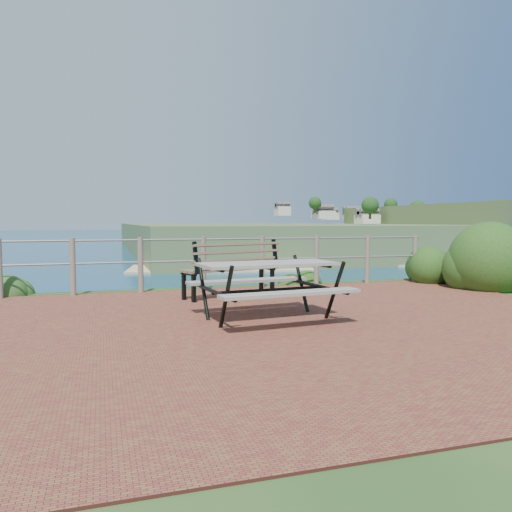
{
  "coord_description": "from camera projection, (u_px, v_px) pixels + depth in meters",
  "views": [
    {
      "loc": [
        -1.82,
        -5.8,
        1.31
      ],
      "look_at": [
        0.55,
        1.8,
        0.75
      ],
      "focal_mm": 35.0,
      "sensor_mm": 36.0,
      "label": 1
    }
  ],
  "objects": [
    {
      "name": "ocean",
      "position": [
        105.0,
        225.0,
        196.64
      ],
      "size": [
        1200.0,
        1200.0,
        0.0
      ],
      "primitive_type": "plane",
      "color": "#145A78",
      "rests_on": "ground"
    },
    {
      "name": "shrub_lip_east",
      "position": [
        297.0,
        283.0,
        10.63
      ],
      "size": [
        0.66,
        0.66,
        0.36
      ],
      "primitive_type": "ellipsoid",
      "color": "#123B12",
      "rests_on": "ground"
    },
    {
      "name": "shrub_right_edge",
      "position": [
        424.0,
        281.0,
        10.86
      ],
      "size": [
        1.0,
        1.0,
        1.43
      ],
      "primitive_type": "ellipsoid",
      "color": "#123B12",
      "rests_on": "ground"
    },
    {
      "name": "shrub_right_front",
      "position": [
        495.0,
        288.0,
        9.71
      ],
      "size": [
        1.52,
        1.52,
        2.15
      ],
      "primitive_type": "ellipsoid",
      "color": "#123B12",
      "rests_on": "ground"
    },
    {
      "name": "shrub_lip_west",
      "position": [
        8.0,
        296.0,
        8.77
      ],
      "size": [
        0.78,
        0.78,
        0.53
      ],
      "primitive_type": "ellipsoid",
      "color": "#2F5821",
      "rests_on": "ground"
    },
    {
      "name": "distant_bay",
      "position": [
        464.0,
        227.0,
        250.59
      ],
      "size": [
        290.0,
        232.36,
        24.0
      ],
      "color": "#475B2D",
      "rests_on": "ground"
    },
    {
      "name": "ground",
      "position": [
        257.0,
        327.0,
        6.16
      ],
      "size": [
        10.0,
        7.0,
        0.12
      ],
      "primitive_type": "cube",
      "color": "brown",
      "rests_on": "ground"
    },
    {
      "name": "park_bench",
      "position": [
        230.0,
        260.0,
        8.49
      ],
      "size": [
        1.77,
        0.98,
        0.97
      ],
      "rotation": [
        0.0,
        0.0,
        0.34
      ],
      "color": "brown",
      "rests_on": "ground"
    },
    {
      "name": "picnic_table",
      "position": [
        268.0,
        284.0,
        6.53
      ],
      "size": [
        1.84,
        1.54,
        0.75
      ],
      "rotation": [
        0.0,
        0.0,
        0.1
      ],
      "color": "gray",
      "rests_on": "ground"
    },
    {
      "name": "safety_railing",
      "position": [
        203.0,
        261.0,
        9.31
      ],
      "size": [
        9.4,
        0.1,
        1.0
      ],
      "color": "#6B5B4C",
      "rests_on": "ground"
    }
  ]
}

